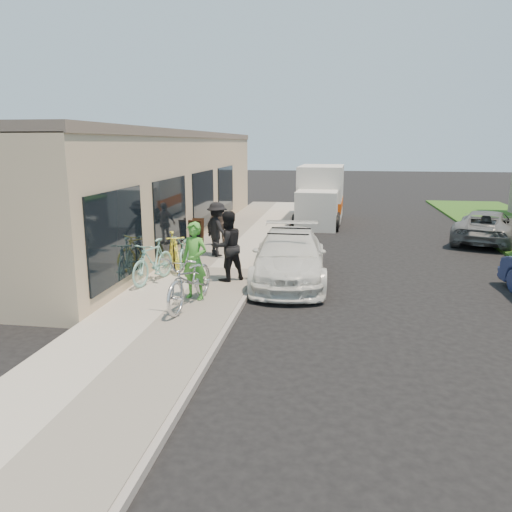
{
  "coord_description": "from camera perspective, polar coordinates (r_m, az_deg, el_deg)",
  "views": [
    {
      "loc": [
        1.68,
        -11.07,
        3.79
      ],
      "look_at": [
        -0.23,
        0.81,
        1.05
      ],
      "focal_mm": 35.0,
      "sensor_mm": 36.0,
      "label": 1
    }
  ],
  "objects": [
    {
      "name": "cruiser_bike_c",
      "position": [
        14.74,
        -9.36,
        0.53
      ],
      "size": [
        1.26,
        1.85,
        1.09
      ],
      "primitive_type": "imported",
      "rotation": [
        0.0,
        0.0,
        0.46
      ],
      "color": "yellow",
      "rests_on": "sidewalk"
    },
    {
      "name": "sedan_white",
      "position": [
        13.87,
        3.84,
        -0.07
      ],
      "size": [
        2.27,
        4.95,
        1.44
      ],
      "rotation": [
        0.0,
        0.0,
        0.06
      ],
      "color": "silver",
      "rests_on": "ground"
    },
    {
      "name": "sidewalk",
      "position": [
        15.01,
        -5.34,
        -1.56
      ],
      "size": [
        3.0,
        34.0,
        0.15
      ],
      "primitive_type": "cube",
      "color": "#A29D92",
      "rests_on": "ground"
    },
    {
      "name": "far_car_gray",
      "position": [
        21.26,
        24.82,
        3.08
      ],
      "size": [
        3.51,
        4.93,
        1.25
      ],
      "primitive_type": "imported",
      "rotation": [
        0.0,
        0.0,
        2.78
      ],
      "color": "slate",
      "rests_on": "ground"
    },
    {
      "name": "curb",
      "position": [
        14.71,
        0.52,
        -1.84
      ],
      "size": [
        0.12,
        34.0,
        0.13
      ],
      "primitive_type": "cube",
      "color": "gray",
      "rests_on": "ground"
    },
    {
      "name": "cruiser_bike_a",
      "position": [
        13.5,
        -11.69,
        -0.61
      ],
      "size": [
        0.94,
        1.95,
        1.13
      ],
      "primitive_type": "imported",
      "rotation": [
        0.0,
        0.0,
        -0.22
      ],
      "color": "#7EBCAE",
      "rests_on": "sidewalk"
    },
    {
      "name": "man_standing",
      "position": [
        13.34,
        -3.29,
        1.14
      ],
      "size": [
        1.16,
        1.14,
        1.88
      ],
      "primitive_type": "imported",
      "rotation": [
        0.0,
        0.0,
        3.86
      ],
      "color": "black",
      "rests_on": "sidewalk"
    },
    {
      "name": "storefront",
      "position": [
        20.34,
        -10.89,
        7.9
      ],
      "size": [
        3.6,
        20.0,
        4.22
      ],
      "color": "tan",
      "rests_on": "ground"
    },
    {
      "name": "cruiser_bike_b",
      "position": [
        15.23,
        -8.04,
        0.75
      ],
      "size": [
        0.91,
        1.92,
        0.97
      ],
      "primitive_type": "imported",
      "rotation": [
        0.0,
        0.0,
        0.15
      ],
      "color": "#7EBCAE",
      "rests_on": "sidewalk"
    },
    {
      "name": "sandwich_board",
      "position": [
        18.22,
        -6.99,
        2.75
      ],
      "size": [
        0.61,
        0.62,
        0.94
      ],
      "rotation": [
        0.0,
        0.0,
        0.07
      ],
      "color": "black",
      "rests_on": "sidewalk"
    },
    {
      "name": "moving_truck",
      "position": [
        24.53,
        7.35,
        6.65
      ],
      "size": [
        2.24,
        5.55,
        2.7
      ],
      "rotation": [
        0.0,
        0.0,
        -0.03
      ],
      "color": "beige",
      "rests_on": "ground"
    },
    {
      "name": "bike_rack",
      "position": [
        14.76,
        -8.91,
        0.28
      ],
      "size": [
        0.13,
        0.55,
        0.78
      ],
      "rotation": [
        0.0,
        0.0,
        -0.14
      ],
      "color": "black",
      "rests_on": "sidewalk"
    },
    {
      "name": "sedan_silver",
      "position": [
        15.03,
        4.75,
        0.16
      ],
      "size": [
        1.26,
        2.99,
        1.01
      ],
      "primitive_type": "imported",
      "rotation": [
        0.0,
        0.0,
        -0.02
      ],
      "color": "#A0A0A5",
      "rests_on": "ground"
    },
    {
      "name": "tandem_bike",
      "position": [
        11.39,
        -7.49,
        -2.69
      ],
      "size": [
        1.08,
        2.42,
        1.23
      ],
      "primitive_type": "imported",
      "rotation": [
        0.0,
        0.0,
        -0.12
      ],
      "color": "silver",
      "rests_on": "sidewalk"
    },
    {
      "name": "ground",
      "position": [
        11.82,
        0.5,
        -5.87
      ],
      "size": [
        120.0,
        120.0,
        0.0
      ],
      "primitive_type": "plane",
      "color": "black",
      "rests_on": "ground"
    },
    {
      "name": "bystander_a",
      "position": [
        16.31,
        -4.45,
        3.07
      ],
      "size": [
        1.28,
        1.27,
        1.77
      ],
      "primitive_type": "imported",
      "rotation": [
        0.0,
        0.0,
        2.37
      ],
      "color": "black",
      "rests_on": "sidewalk"
    },
    {
      "name": "woman_rider",
      "position": [
        11.84,
        -7.04,
        -0.54
      ],
      "size": [
        0.77,
        0.62,
        1.84
      ],
      "primitive_type": "imported",
      "rotation": [
        0.0,
        0.0,
        -0.31
      ],
      "color": "green",
      "rests_on": "sidewalk"
    },
    {
      "name": "bystander_b",
      "position": [
        18.0,
        -4.16,
        3.6
      ],
      "size": [
        0.97,
        0.64,
        1.53
      ],
      "primitive_type": "imported",
      "rotation": [
        0.0,
        0.0,
        0.32
      ],
      "color": "#504139",
      "rests_on": "sidewalk"
    }
  ]
}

